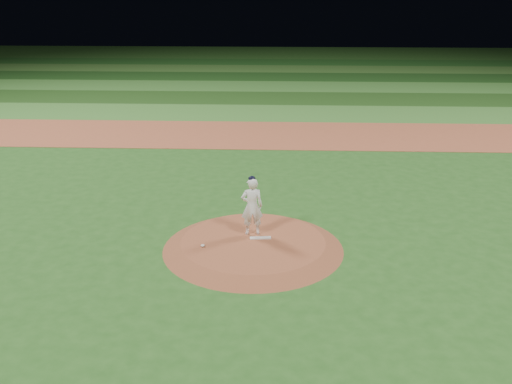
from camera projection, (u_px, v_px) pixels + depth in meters
ground at (253, 248)px, 17.42m from camera, size 120.00×120.00×0.00m
infield_dirt_band at (266, 135)px, 30.56m from camera, size 70.00×6.00×0.02m
outfield_stripe_0 at (268, 113)px, 35.72m from camera, size 70.00×5.00×0.02m
outfield_stripe_1 at (270, 98)px, 40.41m from camera, size 70.00×5.00×0.02m
outfield_stripe_2 at (271, 86)px, 45.11m from camera, size 70.00×5.00×0.02m
outfield_stripe_3 at (272, 77)px, 49.80m from camera, size 70.00×5.00×0.02m
outfield_stripe_4 at (273, 69)px, 54.49m from camera, size 70.00×5.00×0.02m
outfield_stripe_5 at (274, 62)px, 59.19m from camera, size 70.00×5.00×0.02m
pitchers_mound at (253, 244)px, 17.38m from camera, size 5.50×5.50×0.25m
pitching_rubber at (260, 238)px, 17.49m from camera, size 0.67×0.23×0.03m
rosin_bag at (203, 246)px, 16.93m from camera, size 0.12×0.12×0.07m
pitcher_on_mound at (252, 206)px, 17.48m from camera, size 0.73×0.54×1.91m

